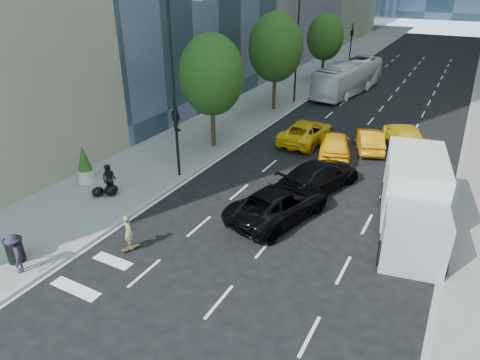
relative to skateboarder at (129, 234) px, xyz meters
The scene contains 23 objects.
ground 5.13m from the skateboarder, 36.31° to the left, with size 160.00×160.00×0.00m, color black.
sidewalk_left 33.37m from the skateboarder, 98.48° to the left, with size 6.00×120.00×0.15m, color slate.
lamp_near 8.90m from the skateboarder, 107.75° to the left, with size 2.13×0.22×10.00m.
lamp_far 25.60m from the skateboarder, 95.12° to the left, with size 2.13×0.22×10.00m.
tree_near 13.08m from the skateboarder, 104.57° to the left, with size 4.20×4.20×7.46m.
tree_mid 22.67m from the skateboarder, 98.07° to the left, with size 4.50×4.50×7.99m.
tree_far 35.35m from the skateboarder, 95.09° to the left, with size 3.90×3.90×6.92m.
traffic_signal 43.20m from the skateboarder, 93.09° to the left, with size 2.48×0.53×5.20m.
skateboarder is the anchor object (origin of this frame).
black_sedan_lincoln 7.21m from the skateboarder, 50.55° to the left, with size 2.68×5.82×1.62m, color black.
black_sedan_mercedes 10.88m from the skateboarder, 60.97° to the left, with size 2.26×5.56×1.61m, color black.
taxi_a 15.21m from the skateboarder, 72.46° to the left, with size 1.93×4.79×1.63m, color #FFB50D.
taxi_b 17.86m from the skateboarder, 69.14° to the left, with size 1.51×4.32×1.42m, color orange.
taxi_c 16.13m from the skateboarder, 82.59° to the left, with size 2.52×5.47×1.52m, color #E9B40C.
taxi_d 20.27m from the skateboarder, 65.88° to the left, with size 2.16×5.31×1.54m, color gold.
city_bus 30.88m from the skateboarder, 88.36° to the left, with size 2.62×11.22×3.12m, color white.
box_truck 12.72m from the skateboarder, 35.20° to the left, with size 3.76×7.41×3.38m.
pedestrian_a 5.44m from the skateboarder, 142.01° to the left, with size 0.81×0.63×1.66m, color black.
pedestrian_b 15.03m from the skateboarder, 118.27° to the left, with size 1.17×0.49×1.99m, color black.
pedestrian_c 4.36m from the skateboarder, 128.62° to the right, with size 1.10×0.63×1.70m, color #261E2D.
trash_can 4.55m from the skateboarder, 138.76° to the right, with size 0.67×0.67×1.01m, color black.
planter_shrub 7.58m from the skateboarder, 149.80° to the left, with size 0.89×0.89×2.14m.
garbage_bags 5.32m from the skateboarder, 145.00° to the left, with size 1.18×1.14×0.58m.
Camera 1 is at (7.44, -14.32, 10.90)m, focal length 32.00 mm.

